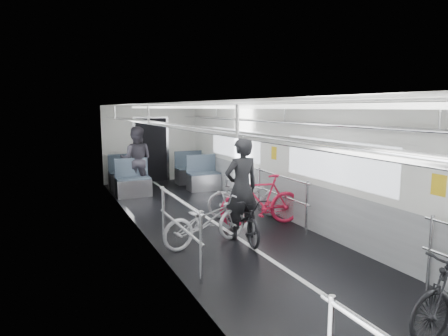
# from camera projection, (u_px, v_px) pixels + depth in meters

# --- Properties ---
(car_shell) EXTENTS (3.02, 14.01, 2.41)m
(car_shell) POSITION_uv_depth(u_px,v_px,m) (216.00, 169.00, 7.92)
(car_shell) COLOR black
(car_shell) RESTS_ON ground
(bike_left_far) EXTENTS (1.70, 0.85, 0.85)m
(bike_left_far) POSITION_uv_depth(u_px,v_px,m) (206.00, 221.00, 6.78)
(bike_left_far) COLOR silver
(bike_left_far) RESTS_ON floor
(bike_right_mid) EXTENTS (1.81, 1.07, 0.90)m
(bike_right_mid) POSITION_uv_depth(u_px,v_px,m) (248.00, 197.00, 8.48)
(bike_right_mid) COLOR #999A9E
(bike_right_mid) RESTS_ON floor
(bike_right_far) EXTENTS (1.75, 0.77, 1.02)m
(bike_right_far) POSITION_uv_depth(u_px,v_px,m) (261.00, 200.00, 7.93)
(bike_right_far) COLOR #BB1736
(bike_right_far) RESTS_ON floor
(bike_aisle) EXTENTS (0.71, 1.56, 0.79)m
(bike_aisle) POSITION_uv_depth(u_px,v_px,m) (244.00, 218.00, 7.07)
(bike_aisle) COLOR black
(bike_aisle) RESTS_ON floor
(person_standing) EXTENTS (0.70, 0.49, 1.82)m
(person_standing) POSITION_uv_depth(u_px,v_px,m) (241.00, 188.00, 7.08)
(person_standing) COLOR black
(person_standing) RESTS_ON floor
(person_seated) EXTENTS (1.07, 0.95, 1.83)m
(person_seated) POSITION_uv_depth(u_px,v_px,m) (136.00, 160.00, 10.90)
(person_seated) COLOR #2F2C34
(person_seated) RESTS_ON floor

